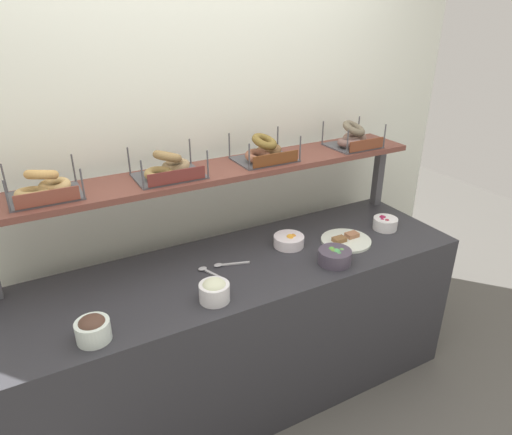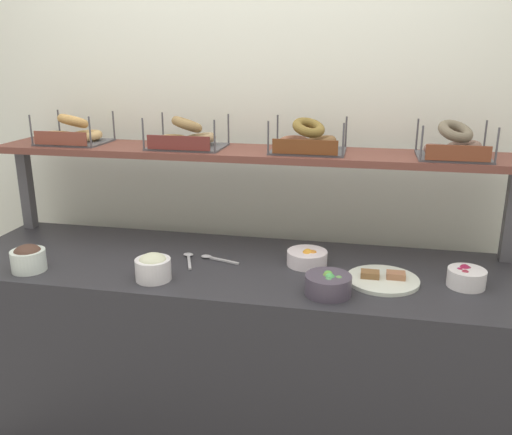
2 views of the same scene
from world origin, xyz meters
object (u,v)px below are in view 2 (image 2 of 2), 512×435
Objects in this scene: bowl_beet_salad at (466,277)px; bowl_chocolate_spread at (28,258)px; bowl_fruit_salad at (307,258)px; serving_spoon_by_edge at (189,258)px; bagel_basket_poppy at (454,146)px; bagel_basket_cinnamon_raisin at (308,141)px; bagel_basket_everything at (187,137)px; bowl_scallion_spread at (153,267)px; bagel_basket_sesame at (73,133)px; serving_plate_white at (383,279)px; serving_spoon_near_plate at (214,258)px; bowl_veggie_mix at (328,284)px.

bowl_chocolate_spread is at bearing -173.40° from bowl_beet_salad.
bowl_fruit_salad is 0.99× the size of serving_spoon_by_edge.
bowl_fruit_salad is at bearing -160.49° from bagel_basket_poppy.
bagel_basket_cinnamon_raisin is 1.11× the size of bagel_basket_poppy.
bagel_basket_poppy is at bearing -0.78° from bagel_basket_everything.
bowl_scallion_spread is 1.28m from bagel_basket_poppy.
bowl_chocolate_spread reaches higher than bowl_beet_salad.
bagel_basket_everything is 1.16× the size of bagel_basket_poppy.
serving_spoon_by_edge is 0.71m from bagel_basket_cinnamon_raisin.
bagel_basket_cinnamon_raisin is (0.46, 0.26, 0.47)m from serving_spoon_by_edge.
bowl_beet_salad is at bearing -10.29° from bagel_basket_sesame.
bowl_chocolate_spread is 0.49× the size of serving_plate_white.
bowl_scallion_spread is 0.45× the size of bagel_basket_sesame.
bagel_basket_poppy is (0.94, 0.22, 0.47)m from serving_spoon_near_plate.
bagel_basket_poppy is at bearing 16.41° from bowl_chocolate_spread.
bowl_beet_salad is at bearing -3.82° from serving_spoon_near_plate.
bagel_basket_poppy reaches higher than serving_plate_white.
bowl_veggie_mix is at bearing -25.75° from serving_spoon_near_plate.
serving_spoon_near_plate is at bearing -18.53° from bagel_basket_sesame.
bowl_scallion_spread is at bearing -171.25° from bowl_beet_salad.
bagel_basket_cinnamon_raisin is (1.05, 0.50, 0.43)m from bowl_chocolate_spread.
bowl_chocolate_spread is 1.12m from bowl_fruit_salad.
bagel_basket_everything is at bearing 179.22° from bagel_basket_poppy.
bowl_veggie_mix is 0.78m from bagel_basket_poppy.
bowl_veggie_mix is (-0.50, -0.17, 0.00)m from bowl_beet_salad.
bowl_veggie_mix reaches higher than serving_plate_white.
bowl_scallion_spread is 0.88m from serving_plate_white.
bagel_basket_sesame is 0.92× the size of bagel_basket_everything.
bowl_chocolate_spread is 1.70m from bowl_beet_salad.
bowl_chocolate_spread is 0.80× the size of serving_spoon_by_edge.
serving_spoon_by_edge is at bearing -22.84° from bagel_basket_sesame.
bowl_beet_salad is 0.46× the size of bagel_basket_sesame.
bowl_scallion_spread is 0.67m from bowl_veggie_mix.
serving_plate_white is 0.61m from bagel_basket_poppy.
bagel_basket_poppy is at bearing 50.87° from serving_plate_white.
bowl_scallion_spread is at bearing -169.62° from serving_plate_white.
bagel_basket_cinnamon_raisin is at bearing 34.17° from serving_spoon_near_plate.
bagel_basket_poppy is at bearing 100.11° from bowl_beet_salad.
serving_spoon_by_edge is 0.51× the size of bagel_basket_everything.
serving_spoon_near_plate is at bearing -145.83° from bagel_basket_cinnamon_raisin.
serving_plate_white is 0.80m from serving_spoon_by_edge.
bowl_beet_salad is at bearing 8.75° from bowl_scallion_spread.
bowl_chocolate_spread is at bearing -163.59° from bagel_basket_poppy.
bowl_fruit_salad is at bearing 111.94° from bowl_veggie_mix.
bowl_chocolate_spread is 1.19m from bowl_veggie_mix.
bowl_fruit_salad is 0.58× the size of bagel_basket_poppy.
bowl_veggie_mix is 0.61× the size of serving_plate_white.
bagel_basket_sesame is (-1.13, 0.22, 0.44)m from bowl_fruit_salad.
bowl_beet_salad is 0.51× the size of serving_plate_white.
bowl_scallion_spread is 0.86m from bagel_basket_sesame.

